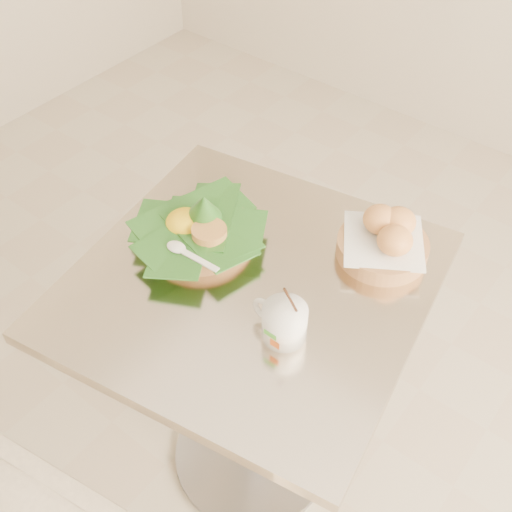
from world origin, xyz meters
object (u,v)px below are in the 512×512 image
Objects in this scene: bread_basket at (386,240)px; rice_basket at (199,227)px; cafe_table at (251,345)px; coffee_mug at (283,321)px.

rice_basket is at bearing -147.97° from bread_basket.
bread_basket is at bearing 53.58° from cafe_table.
coffee_mug is at bearing -18.29° from rice_basket.
cafe_table is 0.30m from coffee_mug.
coffee_mug is at bearing -27.83° from cafe_table.
rice_basket is at bearing 170.64° from cafe_table.
bread_basket is at bearing 32.03° from rice_basket.
cafe_table is 0.39m from bread_basket.
rice_basket is 0.40m from bread_basket.
cafe_table is 5.42× the size of coffee_mug.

